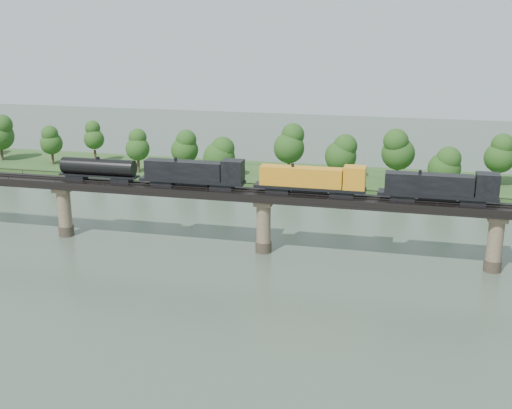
# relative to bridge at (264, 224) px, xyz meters

# --- Properties ---
(ground) EXTENTS (400.00, 400.00, 0.00)m
(ground) POSITION_rel_bridge_xyz_m (0.00, -30.00, -5.46)
(ground) COLOR #374639
(ground) RESTS_ON ground
(far_bank) EXTENTS (300.00, 24.00, 1.60)m
(far_bank) POSITION_rel_bridge_xyz_m (0.00, 55.00, -4.66)
(far_bank) COLOR #27481C
(far_bank) RESTS_ON ground
(bridge) EXTENTS (236.00, 30.00, 11.50)m
(bridge) POSITION_rel_bridge_xyz_m (0.00, 0.00, 0.00)
(bridge) COLOR #473A2D
(bridge) RESTS_ON ground
(bridge_superstructure) EXTENTS (220.00, 4.90, 0.75)m
(bridge_superstructure) POSITION_rel_bridge_xyz_m (0.00, 0.00, 6.33)
(bridge_superstructure) COLOR black
(bridge_superstructure) RESTS_ON bridge
(far_treeline) EXTENTS (289.06, 17.54, 13.60)m
(far_treeline) POSITION_rel_bridge_xyz_m (-8.21, 50.52, 3.37)
(far_treeline) COLOR #382619
(far_treeline) RESTS_ON far_bank
(freight_train) EXTENTS (79.72, 3.11, 5.49)m
(freight_train) POSITION_rel_bridge_xyz_m (1.22, 0.00, 8.66)
(freight_train) COLOR black
(freight_train) RESTS_ON bridge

